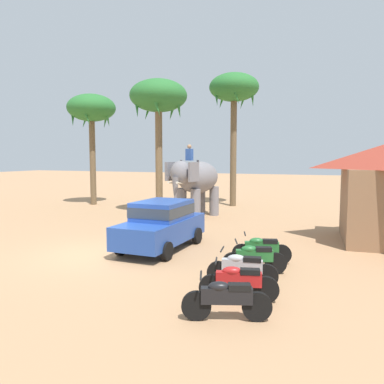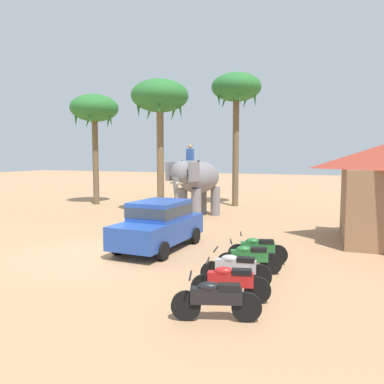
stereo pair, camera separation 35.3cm
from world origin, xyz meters
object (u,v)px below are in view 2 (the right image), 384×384
Objects in this scene: elephant_with_mahout at (197,180)px; motorcycle_second_in_row at (230,282)px; motorcycle_mid_row at (235,268)px; motorcycle_fourth_in_row at (249,258)px; palm_tree_left_of_road at (94,111)px; car_sedan_foreground at (159,223)px; motorcycle_far_in_row at (258,249)px; palm_tree_behind_elephant at (236,91)px; palm_tree_near_hut at (160,99)px; motorcycle_nearest_camera at (216,298)px.

elephant_with_mahout is 12.02m from motorcycle_second_in_row.
motorcycle_second_in_row is 1.06m from motorcycle_mid_row.
motorcycle_fourth_in_row is 18.47m from palm_tree_left_of_road.
car_sedan_foreground is 2.36× the size of motorcycle_far_in_row.
palm_tree_behind_elephant reaches higher than motorcycle_mid_row.
palm_tree_behind_elephant is at bearing 93.99° from car_sedan_foreground.
motorcycle_second_in_row is at bearing -44.22° from palm_tree_left_of_road.
palm_tree_near_hut is 6.41m from palm_tree_left_of_road.
motorcycle_far_in_row is at bearing -8.79° from car_sedan_foreground.
palm_tree_behind_elephant is at bearing 106.50° from motorcycle_mid_row.
palm_tree_behind_elephant is 9.50m from palm_tree_left_of_road.
motorcycle_nearest_camera is at bearing -74.75° from palm_tree_behind_elephant.
motorcycle_far_in_row is 17.84m from palm_tree_left_of_road.
car_sedan_foreground is at bearing -43.93° from palm_tree_left_of_road.
motorcycle_mid_row is at bearing -73.50° from palm_tree_behind_elephant.
elephant_with_mahout is at bearing 117.34° from motorcycle_mid_row.
elephant_with_mahout is (-1.41, 6.95, 1.06)m from car_sedan_foreground.
motorcycle_fourth_in_row is (0.07, 1.10, 0.00)m from motorcycle_mid_row.
palm_tree_behind_elephant reaches higher than palm_tree_left_of_road.
motorcycle_far_in_row is at bearing 88.62° from motorcycle_mid_row.
motorcycle_mid_row is 1.02× the size of motorcycle_far_in_row.
palm_tree_left_of_road is (-13.46, 12.24, 5.84)m from motorcycle_mid_row.
motorcycle_nearest_camera is (3.83, -4.86, -0.46)m from car_sedan_foreground.
motorcycle_mid_row is 2.17m from motorcycle_far_in_row.
palm_tree_left_of_road is (-13.69, 14.36, 5.84)m from motorcycle_nearest_camera.
motorcycle_nearest_camera is (5.24, -11.81, -1.53)m from elephant_with_mahout.
elephant_with_mahout is at bearing 120.58° from motorcycle_fourth_in_row.
motorcycle_nearest_camera is 20.68m from palm_tree_left_of_road.
elephant_with_mahout is at bearing 101.46° from car_sedan_foreground.
palm_tree_left_of_road is at bearing 133.63° from motorcycle_nearest_camera.
palm_tree_left_of_road reaches higher than motorcycle_second_in_row.
elephant_with_mahout is 2.27× the size of motorcycle_second_in_row.
palm_tree_near_hut is (-7.64, 12.25, 5.97)m from motorcycle_nearest_camera.
palm_tree_behind_elephant is (-0.86, 12.32, 6.51)m from car_sedan_foreground.
motorcycle_nearest_camera and motorcycle_far_in_row have the same top height.
motorcycle_mid_row is (-0.19, 1.04, 0.00)m from motorcycle_second_in_row.
motorcycle_second_in_row is at bearing -79.91° from motorcycle_mid_row.
motorcycle_far_in_row is 12.43m from palm_tree_near_hut.
palm_tree_behind_elephant is (-4.53, 13.96, 6.97)m from motorcycle_fourth_in_row.
car_sedan_foreground is 9.97m from palm_tree_near_hut.
elephant_with_mahout is at bearing -16.78° from palm_tree_left_of_road.
motorcycle_second_in_row is 0.98× the size of motorcycle_mid_row.
palm_tree_near_hut is at bearing 124.22° from motorcycle_second_in_row.
motorcycle_mid_row is at bearing -42.27° from palm_tree_left_of_road.
motorcycle_fourth_in_row is at bearing 86.54° from motorcycle_mid_row.
motorcycle_nearest_camera is at bearing -66.09° from elephant_with_mahout.
motorcycle_nearest_camera is 3.23m from motorcycle_fourth_in_row.
car_sedan_foreground reaches higher than motorcycle_second_in_row.
motorcycle_second_in_row is 1.01× the size of motorcycle_far_in_row.
motorcycle_nearest_camera is at bearing -87.88° from motorcycle_second_in_row.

